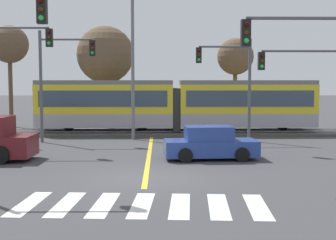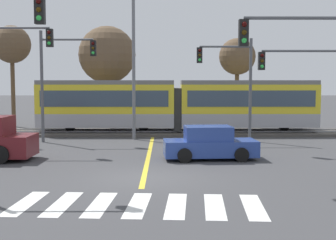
{
  "view_description": "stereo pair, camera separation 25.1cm",
  "coord_description": "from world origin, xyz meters",
  "px_view_note": "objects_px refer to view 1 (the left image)",
  "views": [
    {
      "loc": [
        0.53,
        -16.95,
        3.55
      ],
      "look_at": [
        0.93,
        6.5,
        1.6
      ],
      "focal_mm": 50.0,
      "sensor_mm": 36.0,
      "label": 1
    },
    {
      "loc": [
        0.78,
        -16.95,
        3.55
      ],
      "look_at": [
        0.93,
        6.5,
        1.6
      ],
      "focal_mm": 50.0,
      "sensor_mm": 36.0,
      "label": 2
    }
  ],
  "objects_px": {
    "light_rail_tram": "(176,104)",
    "traffic_light_mid_right": "(310,78)",
    "traffic_light_far_left": "(58,70)",
    "bare_tree_far_west": "(9,45)",
    "traffic_light_near_right": "(311,67)",
    "street_lamp_centre": "(135,53)",
    "bare_tree_east": "(235,57)",
    "traffic_light_far_right": "(232,75)",
    "sedan_crossing": "(210,144)",
    "bare_tree_west": "(105,55)"
  },
  "relations": [
    {
      "from": "light_rail_tram",
      "to": "traffic_light_mid_right",
      "type": "bearing_deg",
      "value": -50.7
    },
    {
      "from": "light_rail_tram",
      "to": "traffic_light_far_left",
      "type": "relative_size",
      "value": 2.87
    },
    {
      "from": "traffic_light_mid_right",
      "to": "bare_tree_far_west",
      "type": "distance_m",
      "value": 23.27
    },
    {
      "from": "traffic_light_far_left",
      "to": "bare_tree_far_west",
      "type": "xyz_separation_m",
      "value": [
        -5.72,
        9.3,
        2.12
      ]
    },
    {
      "from": "traffic_light_near_right",
      "to": "street_lamp_centre",
      "type": "height_order",
      "value": "street_lamp_centre"
    },
    {
      "from": "bare_tree_east",
      "to": "traffic_light_far_left",
      "type": "bearing_deg",
      "value": -142.37
    },
    {
      "from": "traffic_light_far_right",
      "to": "traffic_light_mid_right",
      "type": "height_order",
      "value": "traffic_light_far_right"
    },
    {
      "from": "traffic_light_far_right",
      "to": "traffic_light_near_right",
      "type": "height_order",
      "value": "traffic_light_near_right"
    },
    {
      "from": "traffic_light_far_right",
      "to": "street_lamp_centre",
      "type": "distance_m",
      "value": 5.91
    },
    {
      "from": "street_lamp_centre",
      "to": "bare_tree_east",
      "type": "xyz_separation_m",
      "value": [
        7.29,
        7.72,
        0.16
      ]
    },
    {
      "from": "street_lamp_centre",
      "to": "bare_tree_far_west",
      "type": "relative_size",
      "value": 1.19
    },
    {
      "from": "sedan_crossing",
      "to": "traffic_light_far_left",
      "type": "xyz_separation_m",
      "value": [
        -8.14,
        6.04,
        3.48
      ]
    },
    {
      "from": "light_rail_tram",
      "to": "street_lamp_centre",
      "type": "distance_m",
      "value": 5.05
    },
    {
      "from": "traffic_light_far_right",
      "to": "traffic_light_near_right",
      "type": "relative_size",
      "value": 0.99
    },
    {
      "from": "street_lamp_centre",
      "to": "bare_tree_west",
      "type": "relative_size",
      "value": 1.21
    },
    {
      "from": "traffic_light_far_left",
      "to": "bare_tree_far_west",
      "type": "height_order",
      "value": "bare_tree_far_west"
    },
    {
      "from": "light_rail_tram",
      "to": "traffic_light_mid_right",
      "type": "relative_size",
      "value": 3.3
    },
    {
      "from": "traffic_light_far_left",
      "to": "bare_tree_far_west",
      "type": "distance_m",
      "value": 11.12
    },
    {
      "from": "light_rail_tram",
      "to": "traffic_light_near_right",
      "type": "bearing_deg",
      "value": -75.09
    },
    {
      "from": "light_rail_tram",
      "to": "traffic_light_far_right",
      "type": "distance_m",
      "value": 5.39
    },
    {
      "from": "traffic_light_far_left",
      "to": "traffic_light_near_right",
      "type": "relative_size",
      "value": 1.05
    },
    {
      "from": "light_rail_tram",
      "to": "traffic_light_near_right",
      "type": "xyz_separation_m",
      "value": [
        4.09,
        -15.37,
        1.99
      ]
    },
    {
      "from": "traffic_light_mid_right",
      "to": "traffic_light_near_right",
      "type": "height_order",
      "value": "traffic_light_near_right"
    },
    {
      "from": "traffic_light_far_right",
      "to": "bare_tree_far_west",
      "type": "distance_m",
      "value": 18.32
    },
    {
      "from": "bare_tree_west",
      "to": "bare_tree_east",
      "type": "distance_m",
      "value": 9.95
    },
    {
      "from": "bare_tree_west",
      "to": "bare_tree_east",
      "type": "xyz_separation_m",
      "value": [
        9.93,
        0.5,
        -0.15
      ]
    },
    {
      "from": "traffic_light_near_right",
      "to": "bare_tree_west",
      "type": "relative_size",
      "value": 0.79
    },
    {
      "from": "street_lamp_centre",
      "to": "bare_tree_far_west",
      "type": "xyz_separation_m",
      "value": [
        -10.08,
        8.04,
        1.08
      ]
    },
    {
      "from": "traffic_light_far_left",
      "to": "street_lamp_centre",
      "type": "distance_m",
      "value": 4.66
    },
    {
      "from": "traffic_light_mid_right",
      "to": "street_lamp_centre",
      "type": "relative_size",
      "value": 0.6
    },
    {
      "from": "traffic_light_mid_right",
      "to": "light_rail_tram",
      "type": "bearing_deg",
      "value": 129.3
    },
    {
      "from": "sedan_crossing",
      "to": "traffic_light_near_right",
      "type": "relative_size",
      "value": 0.7
    },
    {
      "from": "sedan_crossing",
      "to": "bare_tree_far_west",
      "type": "distance_m",
      "value": 21.42
    },
    {
      "from": "traffic_light_mid_right",
      "to": "bare_tree_east",
      "type": "relative_size",
      "value": 0.82
    },
    {
      "from": "traffic_light_mid_right",
      "to": "traffic_light_far_left",
      "type": "xyz_separation_m",
      "value": [
        -13.42,
        3.68,
        0.48
      ]
    },
    {
      "from": "traffic_light_far_right",
      "to": "traffic_light_far_left",
      "type": "height_order",
      "value": "traffic_light_far_left"
    },
    {
      "from": "bare_tree_east",
      "to": "traffic_light_mid_right",
      "type": "bearing_deg",
      "value": -82.08
    },
    {
      "from": "traffic_light_mid_right",
      "to": "bare_tree_far_west",
      "type": "bearing_deg",
      "value": 145.85
    },
    {
      "from": "traffic_light_mid_right",
      "to": "bare_tree_far_west",
      "type": "xyz_separation_m",
      "value": [
        -19.14,
        12.98,
        2.6
      ]
    },
    {
      "from": "sedan_crossing",
      "to": "bare_tree_far_west",
      "type": "xyz_separation_m",
      "value": [
        -13.86,
        15.34,
        5.6
      ]
    },
    {
      "from": "bare_tree_far_west",
      "to": "bare_tree_east",
      "type": "height_order",
      "value": "bare_tree_far_west"
    },
    {
      "from": "traffic_light_far_left",
      "to": "bare_tree_west",
      "type": "distance_m",
      "value": 8.77
    },
    {
      "from": "sedan_crossing",
      "to": "bare_tree_east",
      "type": "xyz_separation_m",
      "value": [
        3.52,
        15.03,
        4.67
      ]
    },
    {
      "from": "traffic_light_far_right",
      "to": "bare_tree_west",
      "type": "distance_m",
      "value": 11.8
    },
    {
      "from": "traffic_light_far_right",
      "to": "bare_tree_far_west",
      "type": "relative_size",
      "value": 0.77
    },
    {
      "from": "traffic_light_far_left",
      "to": "traffic_light_far_right",
      "type": "bearing_deg",
      "value": 1.6
    },
    {
      "from": "sedan_crossing",
      "to": "street_lamp_centre",
      "type": "bearing_deg",
      "value": 117.35
    },
    {
      "from": "light_rail_tram",
      "to": "traffic_light_mid_right",
      "type": "distance_m",
      "value": 10.38
    },
    {
      "from": "traffic_light_mid_right",
      "to": "street_lamp_centre",
      "type": "distance_m",
      "value": 10.43
    },
    {
      "from": "traffic_light_far_right",
      "to": "bare_tree_west",
      "type": "relative_size",
      "value": 0.78
    }
  ]
}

